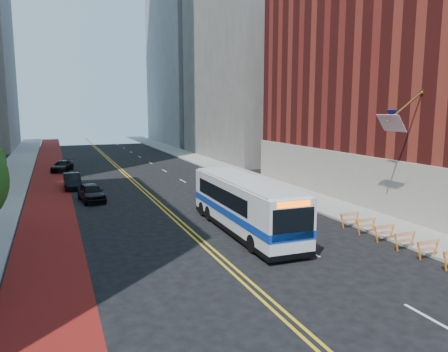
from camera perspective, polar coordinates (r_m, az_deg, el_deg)
ground at (r=16.89m, az=7.85°, el=-17.62°), size 160.00×160.00×0.00m
sidewalk_left at (r=43.99m, az=-26.94°, el=-1.81°), size 4.00×140.00×0.15m
sidewalk_right at (r=47.91m, az=2.90°, el=-0.03°), size 4.00×140.00×0.15m
bus_lane_paint at (r=43.78m, az=-21.86°, el=-1.62°), size 3.60×140.00×0.01m
center_line_inner at (r=44.38m, az=-11.59°, el=-1.02°), size 0.14×140.00×0.01m
center_line_outer at (r=44.44m, az=-11.13°, el=-0.99°), size 0.14×140.00×0.01m
lane_dashes at (r=53.12m, az=-7.79°, el=0.70°), size 0.14×98.20×0.01m
midrise_right_near at (r=69.44m, az=5.33°, el=19.23°), size 18.00×26.00×40.00m
midrise_right_far at (r=98.46m, az=-2.44°, el=20.62°), size 20.00×28.00×55.00m
construction_barriers at (r=24.76m, az=23.77°, el=-7.91°), size 1.42×10.91×1.00m
transit_bus at (r=26.67m, az=2.62°, el=-3.69°), size 2.78×11.93×3.27m
car_a at (r=36.97m, az=-16.95°, el=-2.07°), size 2.21×4.43×1.45m
car_b at (r=43.42m, az=-19.23°, el=-0.61°), size 1.57×4.33×1.42m
car_c at (r=55.51m, az=-20.35°, el=1.24°), size 3.09×4.74×1.28m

